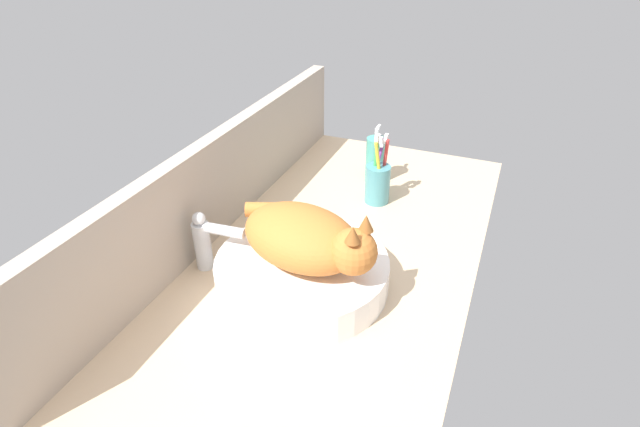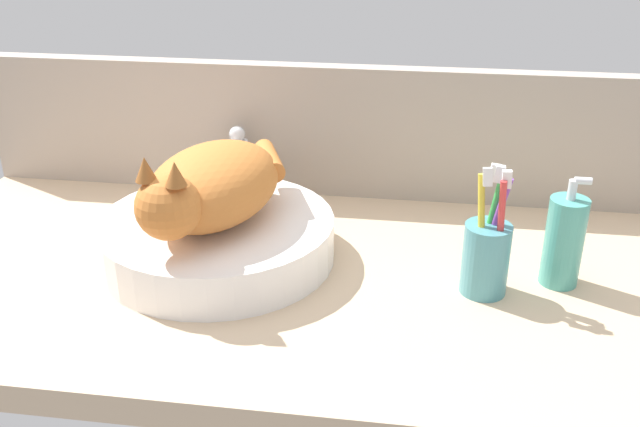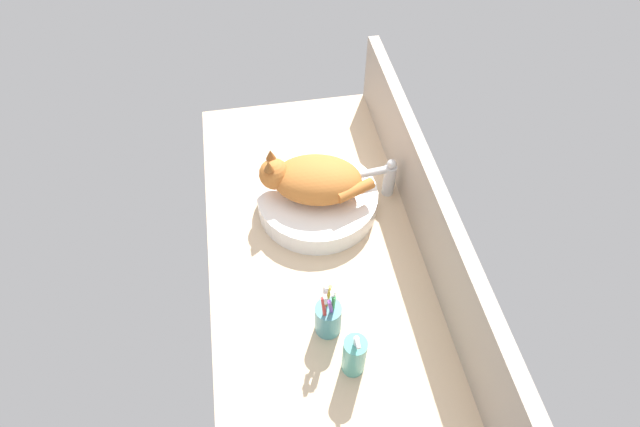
{
  "view_description": "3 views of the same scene",
  "coord_description": "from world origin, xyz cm",
  "px_view_note": "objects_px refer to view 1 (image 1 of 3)",
  "views": [
    {
      "loc": [
        -85.0,
        -31.76,
        66.49
      ],
      "look_at": [
        3.7,
        4.64,
        7.38
      ],
      "focal_mm": 28.0,
      "sensor_mm": 36.0,
      "label": 1
    },
    {
      "loc": [
        16.1,
        -89.96,
        52.34
      ],
      "look_at": [
        3.77,
        -4.79,
        11.65
      ],
      "focal_mm": 40.0,
      "sensor_mm": 36.0,
      "label": 2
    },
    {
      "loc": [
        80.55,
        -13.7,
        114.73
      ],
      "look_at": [
        -1.09,
        0.55,
        11.43
      ],
      "focal_mm": 28.0,
      "sensor_mm": 36.0,
      "label": 3
    }
  ],
  "objects_px": {
    "soap_dispenser": "(375,160)",
    "toothbrush_cup": "(378,182)",
    "cat": "(307,238)",
    "faucet": "(207,239)",
    "sink_basin": "(302,273)"
  },
  "relations": [
    {
      "from": "soap_dispenser",
      "to": "toothbrush_cup",
      "type": "distance_m",
      "value": 0.12
    },
    {
      "from": "soap_dispenser",
      "to": "toothbrush_cup",
      "type": "bearing_deg",
      "value": -159.74
    },
    {
      "from": "cat",
      "to": "faucet",
      "type": "bearing_deg",
      "value": 94.64
    },
    {
      "from": "faucet",
      "to": "soap_dispenser",
      "type": "distance_m",
      "value": 0.56
    },
    {
      "from": "faucet",
      "to": "toothbrush_cup",
      "type": "xyz_separation_m",
      "value": [
        0.41,
        -0.25,
        -0.02
      ]
    },
    {
      "from": "cat",
      "to": "soap_dispenser",
      "type": "xyz_separation_m",
      "value": [
        0.5,
        0.01,
        -0.06
      ]
    },
    {
      "from": "sink_basin",
      "to": "toothbrush_cup",
      "type": "distance_m",
      "value": 0.39
    },
    {
      "from": "toothbrush_cup",
      "to": "cat",
      "type": "bearing_deg",
      "value": 176.08
    },
    {
      "from": "sink_basin",
      "to": "faucet",
      "type": "distance_m",
      "value": 0.21
    },
    {
      "from": "sink_basin",
      "to": "faucet",
      "type": "xyz_separation_m",
      "value": [
        -0.02,
        0.21,
        0.04
      ]
    },
    {
      "from": "cat",
      "to": "toothbrush_cup",
      "type": "height_order",
      "value": "cat"
    },
    {
      "from": "cat",
      "to": "faucet",
      "type": "distance_m",
      "value": 0.23
    },
    {
      "from": "sink_basin",
      "to": "cat",
      "type": "height_order",
      "value": "cat"
    },
    {
      "from": "sink_basin",
      "to": "cat",
      "type": "bearing_deg",
      "value": -100.03
    },
    {
      "from": "sink_basin",
      "to": "faucet",
      "type": "relative_size",
      "value": 2.57
    }
  ]
}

